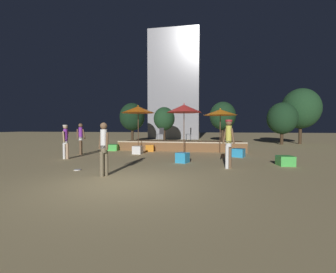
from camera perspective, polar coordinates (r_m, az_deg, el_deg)
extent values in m
plane|color=tan|center=(6.51, -11.13, -11.81)|extent=(120.00, 120.00, 0.00)
cube|color=brown|center=(16.03, 3.52, -2.28)|extent=(8.52, 2.76, 0.56)
cube|color=#CCB793|center=(14.68, 2.92, -1.47)|extent=(8.52, 0.12, 0.08)
cylinder|color=brown|center=(13.99, 4.07, 1.01)|extent=(0.05, 0.05, 2.50)
cone|color=red|center=(14.03, 4.09, 7.11)|extent=(2.16, 2.16, 0.48)
sphere|color=red|center=(14.06, 4.09, 8.26)|extent=(0.08, 0.08, 0.08)
cylinder|color=brown|center=(14.07, 13.10, 0.58)|extent=(0.05, 0.05, 2.31)
cone|color=orange|center=(14.09, 13.15, 6.00)|extent=(2.04, 2.04, 0.36)
sphere|color=orange|center=(14.10, 13.16, 6.89)|extent=(0.08, 0.08, 0.08)
cylinder|color=brown|center=(14.54, -7.56, 1.05)|extent=(0.05, 0.05, 2.50)
cone|color=orange|center=(14.58, -7.59, 6.78)|extent=(2.12, 2.12, 0.41)
sphere|color=orange|center=(14.60, -7.60, 7.74)|extent=(0.08, 0.08, 0.08)
cube|color=orange|center=(14.75, -4.69, -2.94)|extent=(0.62, 0.62, 0.43)
cube|color=#4CC651|center=(15.62, -13.69, -2.72)|extent=(0.69, 0.69, 0.42)
cube|color=#4CC651|center=(10.50, 27.65, -5.47)|extent=(0.65, 0.65, 0.40)
cube|color=white|center=(13.41, -7.71, -3.41)|extent=(0.55, 0.55, 0.47)
cube|color=#2D9EDB|center=(10.11, 3.70, -5.37)|extent=(0.63, 0.63, 0.45)
cube|color=#2D9EDB|center=(12.58, 17.43, -3.95)|extent=(0.79, 0.79, 0.44)
cylinder|color=white|center=(12.34, -24.86, -3.38)|extent=(0.13, 0.13, 0.79)
cylinder|color=tan|center=(12.26, -24.18, -3.40)|extent=(0.13, 0.13, 0.79)
cylinder|color=white|center=(12.26, -24.56, -1.19)|extent=(0.20, 0.20, 0.24)
cylinder|color=purple|center=(12.25, -24.59, 0.32)|extent=(0.20, 0.20, 0.60)
cylinder|color=tan|center=(12.11, -24.98, -0.04)|extent=(0.09, 0.14, 0.54)
cylinder|color=tan|center=(12.40, -24.20, 0.03)|extent=(0.10, 0.23, 0.54)
sphere|color=tan|center=(12.24, -24.62, 2.23)|extent=(0.21, 0.21, 0.21)
cylinder|color=beige|center=(12.24, -24.63, 2.54)|extent=(0.24, 0.24, 0.07)
cylinder|color=white|center=(8.90, 14.76, -5.13)|extent=(0.13, 0.13, 0.88)
cylinder|color=brown|center=(9.05, 15.43, -5.01)|extent=(0.13, 0.13, 0.88)
cylinder|color=white|center=(8.92, 15.13, -1.76)|extent=(0.23, 0.23, 0.24)
cylinder|color=#D8D14C|center=(8.90, 15.16, 0.52)|extent=(0.23, 0.23, 0.67)
cylinder|color=brown|center=(8.80, 16.14, 0.06)|extent=(0.20, 0.18, 0.60)
cylinder|color=brown|center=(9.01, 14.18, 0.13)|extent=(0.21, 0.19, 0.60)
sphere|color=brown|center=(8.90, 15.19, 3.45)|extent=(0.24, 0.24, 0.24)
cylinder|color=#B22D33|center=(8.90, 15.20, 3.91)|extent=(0.26, 0.26, 0.07)
cylinder|color=brown|center=(14.05, -21.18, -2.54)|extent=(0.13, 0.13, 0.84)
cylinder|color=brown|center=(13.88, -21.31, -2.60)|extent=(0.13, 0.13, 0.84)
cylinder|color=white|center=(13.93, -21.27, -0.53)|extent=(0.22, 0.22, 0.24)
cylinder|color=purple|center=(13.92, -21.30, 0.87)|extent=(0.22, 0.22, 0.64)
cylinder|color=brown|center=(13.95, -22.00, 0.58)|extent=(0.11, 0.10, 0.57)
cylinder|color=brown|center=(13.89, -20.58, 0.59)|extent=(0.19, 0.14, 0.57)
sphere|color=brown|center=(13.91, -21.32, 2.65)|extent=(0.23, 0.23, 0.23)
cylinder|color=#72664C|center=(7.56, -16.45, -6.75)|extent=(0.13, 0.13, 0.80)
cylinder|color=#72664C|center=(7.66, -15.42, -6.62)|extent=(0.13, 0.13, 0.80)
cylinder|color=#72664C|center=(7.55, -15.98, -3.07)|extent=(0.21, 0.21, 0.24)
cylinder|color=white|center=(7.53, -16.01, -0.58)|extent=(0.21, 0.21, 0.62)
cylinder|color=brown|center=(7.40, -15.22, -1.16)|extent=(0.14, 0.12, 0.55)
cylinder|color=brown|center=(7.67, -16.75, -1.05)|extent=(0.20, 0.16, 0.55)
sphere|color=brown|center=(7.52, -16.04, 2.60)|extent=(0.22, 0.22, 0.22)
cylinder|color=#2D3338|center=(16.34, 14.69, -0.22)|extent=(0.02, 0.02, 0.45)
cylinder|color=#2D3338|center=(16.48, 15.62, -0.21)|extent=(0.02, 0.02, 0.45)
cylinder|color=#2D3338|center=(16.61, 14.22, -0.17)|extent=(0.02, 0.02, 0.45)
cylinder|color=#2D3338|center=(16.74, 15.14, -0.16)|extent=(0.02, 0.02, 0.45)
cylinder|color=#2D3338|center=(16.53, 14.93, 0.59)|extent=(0.40, 0.40, 0.02)
cube|color=#2D3338|center=(16.68, 14.67, 1.38)|extent=(0.34, 0.17, 0.45)
cylinder|color=#47474C|center=(16.35, -1.77, -0.14)|extent=(0.02, 0.02, 0.45)
cylinder|color=#47474C|center=(16.19, -2.67, -0.16)|extent=(0.02, 0.02, 0.45)
cylinder|color=#47474C|center=(16.09, -1.20, -0.18)|extent=(0.02, 0.02, 0.45)
cylinder|color=#47474C|center=(15.94, -2.11, -0.20)|extent=(0.02, 0.02, 0.45)
cylinder|color=#47474C|center=(16.13, -1.94, 0.63)|extent=(0.40, 0.40, 0.02)
cube|color=#47474C|center=(15.98, -1.62, 1.42)|extent=(0.28, 0.27, 0.45)
cylinder|color=#2D3338|center=(16.16, 4.61, -0.17)|extent=(0.02, 0.02, 0.45)
cylinder|color=#2D3338|center=(15.86, 4.72, -0.22)|extent=(0.02, 0.02, 0.45)
cylinder|color=#2D3338|center=(16.19, 5.66, -0.17)|extent=(0.02, 0.02, 0.45)
cylinder|color=#2D3338|center=(15.90, 5.80, -0.22)|extent=(0.02, 0.02, 0.45)
cylinder|color=#2D3338|center=(16.02, 5.20, 0.61)|extent=(0.40, 0.40, 0.02)
cube|color=#2D3338|center=(16.03, 5.81, 1.41)|extent=(0.10, 0.36, 0.45)
cylinder|color=white|center=(9.00, -22.04, -7.85)|extent=(0.24, 0.24, 0.03)
cylinder|color=#3D2B1C|center=(22.85, 26.91, -0.31)|extent=(0.28, 0.28, 1.22)
ellipsoid|color=#19381E|center=(22.84, 27.00, 4.15)|extent=(2.60, 2.60, 2.86)
cylinder|color=#3D2B1C|center=(23.85, -0.97, 0.37)|extent=(0.28, 0.28, 1.47)
ellipsoid|color=#1E4223|center=(23.85, -0.97, 4.55)|extent=(2.23, 2.23, 2.45)
cylinder|color=#3D2B1C|center=(24.94, 13.67, 0.49)|extent=(0.28, 0.28, 1.55)
ellipsoid|color=#19381E|center=(24.95, 13.72, 5.12)|extent=(2.75, 2.75, 3.03)
cylinder|color=#3D2B1C|center=(24.59, -9.04, 0.42)|extent=(0.28, 0.28, 1.48)
ellipsoid|color=black|center=(24.60, -9.07, 4.97)|extent=(2.69, 2.69, 2.96)
cylinder|color=#3D2B1C|center=(24.44, 30.54, 0.46)|extent=(0.28, 0.28, 1.79)
ellipsoid|color=#1E4223|center=(24.49, 30.66, 6.14)|extent=(3.39, 3.39, 3.73)
cube|color=gray|center=(30.90, 1.66, 12.77)|extent=(6.64, 3.09, 14.27)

